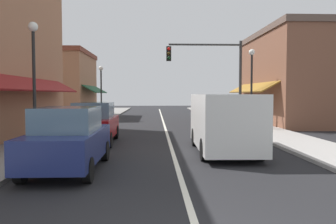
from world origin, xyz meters
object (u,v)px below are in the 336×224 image
Objects in this scene: street_lamp_right_mid at (252,76)px; street_lamp_left_far at (101,83)px; van_in_lane at (223,121)px; parked_car_second_left at (94,123)px; traffic_signal_mast_arm at (214,68)px; street_lamp_left_near at (34,64)px; parked_car_nearest_left at (69,139)px.

street_lamp_right_mid is 1.07× the size of street_lamp_left_far.
street_lamp_left_far reaches higher than van_in_lane.
parked_car_second_left is 0.75× the size of traffic_signal_mast_arm.
parked_car_second_left is at bearing 45.71° from street_lamp_left_near.
van_in_lane is at bearing -4.81° from street_lamp_left_near.
street_lamp_left_near is at bearing -135.16° from parked_car_second_left.
street_lamp_left_far is at bearing 96.41° from parked_car_nearest_left.
street_lamp_left_near is at bearing 122.18° from parked_car_nearest_left.
parked_car_second_left is 5.69m from van_in_lane.
traffic_signal_mast_arm is at bearing -39.56° from street_lamp_left_far.
traffic_signal_mast_arm is at bearing 83.35° from van_in_lane.
traffic_signal_mast_arm is (6.16, 11.83, 2.87)m from parked_car_nearest_left.
street_lamp_left_far is at bearing 96.83° from parked_car_second_left.
parked_car_nearest_left is 18.83m from street_lamp_left_far.
parked_car_nearest_left is at bearing -128.54° from street_lamp_right_mid.
traffic_signal_mast_arm reaches higher than parked_car_nearest_left.
parked_car_nearest_left is 0.99× the size of parked_car_second_left.
parked_car_nearest_left is at bearing -57.97° from street_lamp_left_near.
traffic_signal_mast_arm reaches higher than street_lamp_right_mid.
street_lamp_left_near is (-8.25, -8.48, -0.53)m from traffic_signal_mast_arm.
van_in_lane is at bearing -26.84° from parked_car_second_left.
street_lamp_left_near is at bearing -90.19° from street_lamp_left_far.
parked_car_nearest_left is at bearing -88.33° from parked_car_second_left.
van_in_lane is at bearing -98.04° from traffic_signal_mast_arm.
street_lamp_right_mid is 13.19m from street_lamp_left_far.
van_in_lane is 7.29m from street_lamp_left_near.
street_lamp_left_far is (-1.81, 13.36, 2.14)m from parked_car_second_left.
street_lamp_left_near is (-6.97, 0.59, 2.08)m from van_in_lane.
van_in_lane is 0.95× the size of traffic_signal_mast_arm.
parked_car_nearest_left and parked_car_second_left have the same top height.
parked_car_nearest_left is 4.58m from street_lamp_left_near.
street_lamp_right_mid is at bearing 68.11° from van_in_lane.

